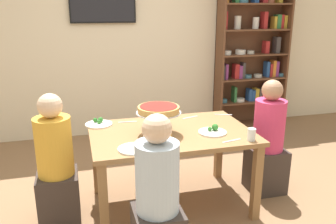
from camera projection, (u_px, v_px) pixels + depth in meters
ground_plane at (171, 204)px, 3.34m from camera, size 12.00×12.00×0.00m
rear_partition at (130, 36)px, 4.97m from camera, size 8.00×0.12×2.80m
dining_table at (171, 141)px, 3.16m from camera, size 1.43×0.95×0.74m
bookshelf at (253, 54)px, 5.34m from camera, size 1.15×0.30×2.21m
television at (103, 2)px, 4.66m from camera, size 0.88×0.05×0.54m
diner_head_west at (56, 169)px, 2.95m from camera, size 0.34×0.34×1.15m
diner_head_east at (268, 145)px, 3.47m from camera, size 0.34×0.34×1.15m
diner_near_left at (158, 205)px, 2.43m from camera, size 0.34×0.34×1.15m
deep_dish_pizza_stand at (159, 111)px, 3.00m from camera, size 0.39×0.39×0.25m
salad_plate_near_diner at (99, 123)px, 3.30m from camera, size 0.25×0.25×0.06m
salad_plate_far_diner at (213, 131)px, 3.09m from camera, size 0.25×0.25×0.07m
salad_plate_spare at (135, 147)px, 2.73m from camera, size 0.25×0.25×0.07m
beer_glass_amber_tall at (167, 136)px, 2.80m from camera, size 0.07×0.07×0.14m
water_glass_clear_near at (252, 134)px, 2.90m from camera, size 0.07×0.07×0.10m
cutlery_fork_near at (190, 117)px, 3.51m from camera, size 0.18×0.07×0.00m
cutlery_knife_near at (152, 119)px, 3.45m from camera, size 0.18×0.07×0.00m
cutlery_fork_far at (232, 141)px, 2.90m from camera, size 0.18×0.05×0.00m
cutlery_knife_far at (223, 115)px, 3.60m from camera, size 0.18×0.07×0.00m
cutlery_spare_fork at (128, 122)px, 3.38m from camera, size 0.18×0.03×0.00m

